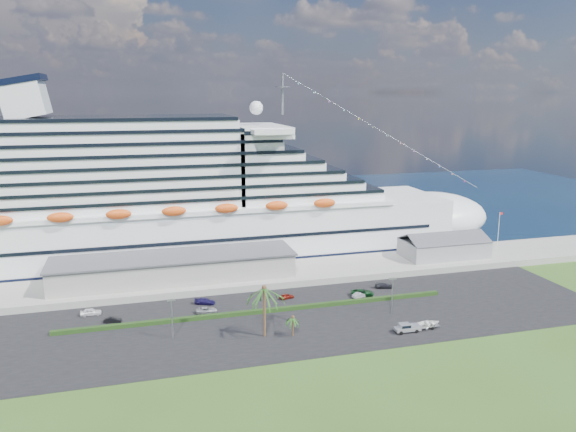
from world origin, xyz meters
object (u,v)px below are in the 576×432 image
object	(u,v)px
pickup_truck	(407,327)
parked_car_3	(205,301)
boat_trailer	(429,324)
cruise_ship	(178,204)

from	to	relation	value
pickup_truck	parked_car_3	bearing A→B (deg)	144.69
pickup_truck	boat_trailer	size ratio (longest dim) A/B	0.94
cruise_ship	boat_trailer	xyz separation A→B (m)	(45.46, -65.58, -15.48)
parked_car_3	pickup_truck	distance (m)	46.62
cruise_ship	boat_trailer	size ratio (longest dim) A/B	32.82
parked_car_3	pickup_truck	world-z (taller)	pickup_truck
parked_car_3	cruise_ship	bearing A→B (deg)	24.32
parked_car_3	pickup_truck	xyz separation A→B (m)	(38.04, -26.94, 0.35)
cruise_ship	boat_trailer	world-z (taller)	cruise_ship
pickup_truck	boat_trailer	xyz separation A→B (m)	(5.26, 0.46, 0.04)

